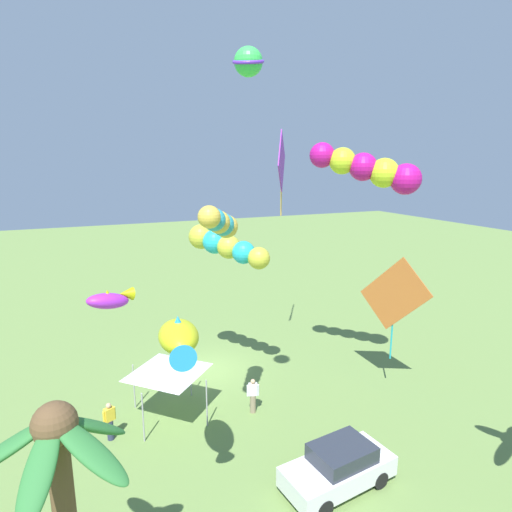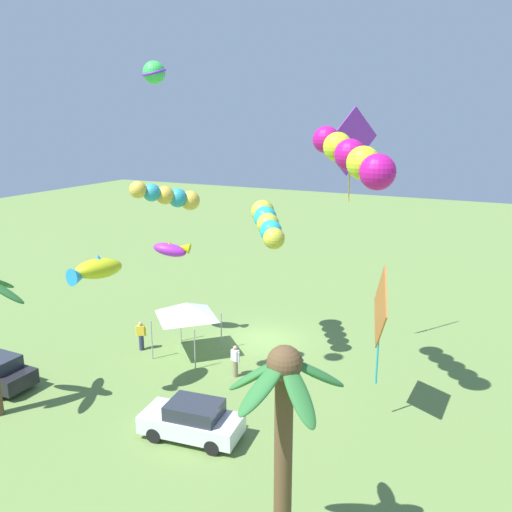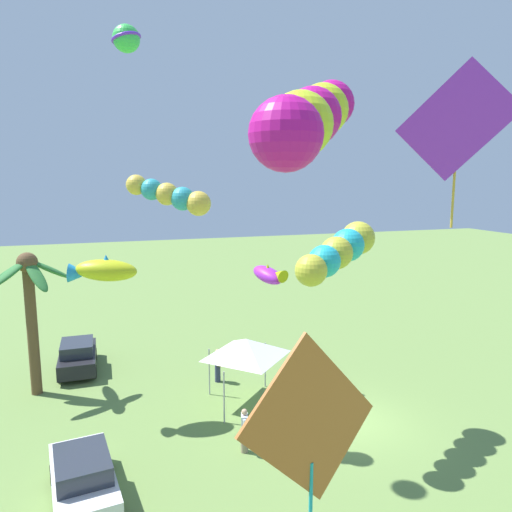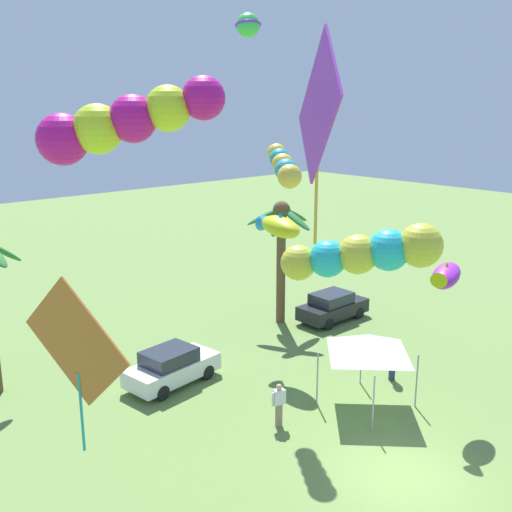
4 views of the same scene
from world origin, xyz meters
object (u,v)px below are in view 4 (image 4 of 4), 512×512
object	(u,v)px
festival_tent	(369,344)
kite_fish_7	(278,226)
kite_diamond_6	(76,345)
kite_diamond_5	(318,111)
parked_car_0	(172,366)
kite_ball_2	(248,25)
kite_fish_1	(445,275)
spectator_0	(279,404)
kite_tube_4	(284,166)
spectator_1	(393,361)
kite_tube_0	(366,253)
parked_car_1	(333,306)
palm_tree_1	(281,236)
kite_tube_3	(124,121)

from	to	relation	value
festival_tent	kite_fish_7	world-z (taller)	kite_fish_7
kite_diamond_6	kite_fish_7	world-z (taller)	kite_diamond_6
kite_diamond_5	parked_car_0	bearing A→B (deg)	74.70
kite_ball_2	parked_car_0	bearing A→B (deg)	142.57
kite_fish_1	kite_fish_7	size ratio (longest dim) A/B	0.85
spectator_0	festival_tent	xyz separation A→B (m)	(3.46, -1.13, 1.65)
spectator_0	kite_tube_4	size ratio (longest dim) A/B	0.58
spectator_1	kite_tube_0	distance (m)	9.07
spectator_0	kite_diamond_5	xyz separation A→B (m)	(-3.75, -4.94, 10.09)
kite_diamond_5	kite_tube_4	bearing A→B (deg)	50.11
kite_tube_4	kite_diamond_6	size ratio (longest dim) A/B	0.54
parked_car_1	spectator_1	world-z (taller)	spectator_1
parked_car_1	kite_diamond_5	xyz separation A→B (m)	(-13.21, -10.74, 10.15)
palm_tree_1	kite_fish_7	world-z (taller)	kite_fish_7
spectator_0	kite_tube_4	world-z (taller)	kite_tube_4
kite_tube_4	kite_diamond_6	world-z (taller)	kite_tube_4
palm_tree_1	kite_diamond_5	distance (m)	17.75
kite_tube_0	kite_diamond_5	world-z (taller)	kite_diamond_5
kite_tube_3	kite_diamond_5	size ratio (longest dim) A/B	0.89
spectator_1	kite_ball_2	xyz separation A→B (m)	(-4.44, 3.83, 12.91)
kite_tube_4	kite_fish_7	xyz separation A→B (m)	(2.07, 2.39, -2.89)
festival_tent	kite_diamond_5	world-z (taller)	kite_diamond_5
parked_car_1	kite_tube_4	xyz separation A→B (m)	(-7.40, -3.79, 8.09)
spectator_0	kite_fish_1	size ratio (longest dim) A/B	0.70
spectator_0	parked_car_0	bearing A→B (deg)	100.38
spectator_1	kite_fish_7	world-z (taller)	kite_fish_7
festival_tent	kite_diamond_6	world-z (taller)	kite_diamond_6
spectator_0	kite_diamond_6	distance (m)	8.00
kite_diamond_5	palm_tree_1	bearing A→B (deg)	48.35
kite_fish_1	kite_diamond_6	xyz separation A→B (m)	(-12.36, 3.57, -0.32)
palm_tree_1	kite_tube_3	size ratio (longest dim) A/B	1.57
kite_tube_4	kite_diamond_5	size ratio (longest dim) A/B	0.61
spectator_1	festival_tent	xyz separation A→B (m)	(-2.51, -0.64, 1.65)
kite_fish_1	palm_tree_1	bearing A→B (deg)	79.93
palm_tree_1	festival_tent	size ratio (longest dim) A/B	2.22
spectator_0	kite_fish_1	world-z (taller)	kite_fish_1
kite_tube_0	parked_car_1	bearing A→B (deg)	44.36
kite_tube_0	kite_fish_7	size ratio (longest dim) A/B	1.46
kite_fish_7	spectator_1	bearing A→B (deg)	-69.42
parked_car_0	spectator_1	world-z (taller)	spectator_1
kite_diamond_6	kite_fish_7	distance (m)	11.71
parked_car_1	kite_fish_7	distance (m)	7.58
festival_tent	kite_fish_1	xyz separation A→B (m)	(1.99, -1.72, 2.62)
kite_fish_1	kite_tube_4	bearing A→B (deg)	124.82
kite_fish_7	kite_diamond_6	bearing A→B (deg)	-161.58
kite_fish_1	kite_fish_7	xyz separation A→B (m)	(-1.31, 7.25, 0.87)
parked_car_0	kite_fish_7	size ratio (longest dim) A/B	1.51
kite_tube_4	parked_car_0	bearing A→B (deg)	133.10
spectator_0	kite_fish_7	xyz separation A→B (m)	(4.14, 4.40, 5.14)
parked_car_0	spectator_0	bearing A→B (deg)	-79.62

